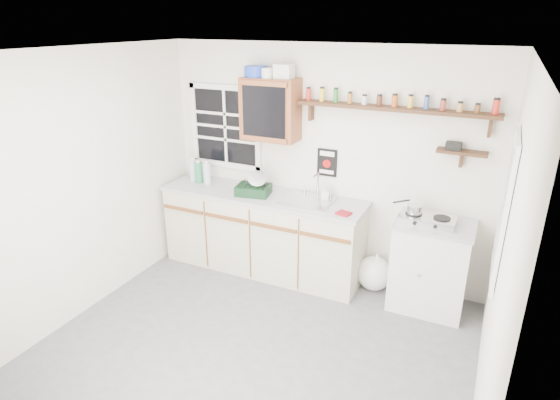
{
  "coord_description": "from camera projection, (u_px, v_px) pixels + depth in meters",
  "views": [
    {
      "loc": [
        1.65,
        -2.96,
        2.72
      ],
      "look_at": [
        -0.01,
        0.55,
        1.21
      ],
      "focal_mm": 30.0,
      "sensor_mm": 36.0,
      "label": 1
    }
  ],
  "objects": [
    {
      "name": "room",
      "position": [
        252.0,
        218.0,
        3.68
      ],
      "size": [
        3.64,
        3.24,
        2.54
      ],
      "color": "#515153",
      "rests_on": "ground"
    },
    {
      "name": "main_cabinet",
      "position": [
        263.0,
        232.0,
        5.29
      ],
      "size": [
        2.31,
        0.63,
        0.92
      ],
      "color": "#B8AF99",
      "rests_on": "floor"
    },
    {
      "name": "right_cabinet",
      "position": [
        430.0,
        265.0,
        4.59
      ],
      "size": [
        0.73,
        0.57,
        0.91
      ],
      "color": "silver",
      "rests_on": "floor"
    },
    {
      "name": "sink",
      "position": [
        308.0,
        200.0,
        4.91
      ],
      "size": [
        0.52,
        0.44,
        0.29
      ],
      "color": "#B7B7BB",
      "rests_on": "main_cabinet"
    },
    {
      "name": "upper_cabinet",
      "position": [
        270.0,
        109.0,
        4.91
      ],
      "size": [
        0.6,
        0.32,
        0.65
      ],
      "color": "brown",
      "rests_on": "wall_back"
    },
    {
      "name": "upper_cabinet_clutter",
      "position": [
        266.0,
        72.0,
        4.79
      ],
      "size": [
        0.53,
        0.24,
        0.14
      ],
      "color": "#1A37AB",
      "rests_on": "upper_cabinet"
    },
    {
      "name": "spice_shelf",
      "position": [
        395.0,
        107.0,
        4.42
      ],
      "size": [
        1.91,
        0.18,
        0.35
      ],
      "color": "#321D0E",
      "rests_on": "wall_back"
    },
    {
      "name": "secondary_shelf",
      "position": [
        460.0,
        151.0,
        4.31
      ],
      "size": [
        0.45,
        0.16,
        0.24
      ],
      "color": "#321D0E",
      "rests_on": "wall_back"
    },
    {
      "name": "warning_sign",
      "position": [
        327.0,
        163.0,
        4.99
      ],
      "size": [
        0.22,
        0.02,
        0.3
      ],
      "color": "black",
      "rests_on": "wall_back"
    },
    {
      "name": "window_back",
      "position": [
        226.0,
        127.0,
        5.39
      ],
      "size": [
        0.93,
        0.03,
        0.98
      ],
      "color": "black",
      "rests_on": "wall_back"
    },
    {
      "name": "window_right",
      "position": [
        506.0,
        207.0,
        3.36
      ],
      "size": [
        0.03,
        0.78,
        1.08
      ],
      "color": "black",
      "rests_on": "wall_back"
    },
    {
      "name": "water_bottles",
      "position": [
        199.0,
        172.0,
        5.45
      ],
      "size": [
        0.29,
        0.12,
        0.29
      ],
      "color": "#A9BDC6",
      "rests_on": "main_cabinet"
    },
    {
      "name": "dish_rack",
      "position": [
        254.0,
        187.0,
        5.08
      ],
      "size": [
        0.4,
        0.33,
        0.27
      ],
      "rotation": [
        0.0,
        0.0,
        0.18
      ],
      "color": "black",
      "rests_on": "main_cabinet"
    },
    {
      "name": "soap_bottle",
      "position": [
        325.0,
        193.0,
        4.92
      ],
      "size": [
        0.1,
        0.1,
        0.17
      ],
      "primitive_type": "imported",
      "rotation": [
        0.0,
        0.0,
        0.42
      ],
      "color": "beige",
      "rests_on": "main_cabinet"
    },
    {
      "name": "rag",
      "position": [
        344.0,
        213.0,
        4.59
      ],
      "size": [
        0.16,
        0.14,
        0.02
      ],
      "primitive_type": "cube",
      "rotation": [
        0.0,
        0.0,
        -0.23
      ],
      "color": "maroon",
      "rests_on": "main_cabinet"
    },
    {
      "name": "hotplate",
      "position": [
        427.0,
        219.0,
        4.42
      ],
      "size": [
        0.53,
        0.29,
        0.08
      ],
      "rotation": [
        0.0,
        0.0,
        -0.03
      ],
      "color": "#B7B7BB",
      "rests_on": "right_cabinet"
    },
    {
      "name": "saucepan",
      "position": [
        414.0,
        209.0,
        4.45
      ],
      "size": [
        0.31,
        0.25,
        0.15
      ],
      "rotation": [
        0.0,
        0.0,
        -0.84
      ],
      "color": "#B7B7BB",
      "rests_on": "hotplate"
    },
    {
      "name": "trash_bag",
      "position": [
        374.0,
        273.0,
        4.97
      ],
      "size": [
        0.39,
        0.35,
        0.45
      ],
      "color": "silver",
      "rests_on": "floor"
    }
  ]
}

